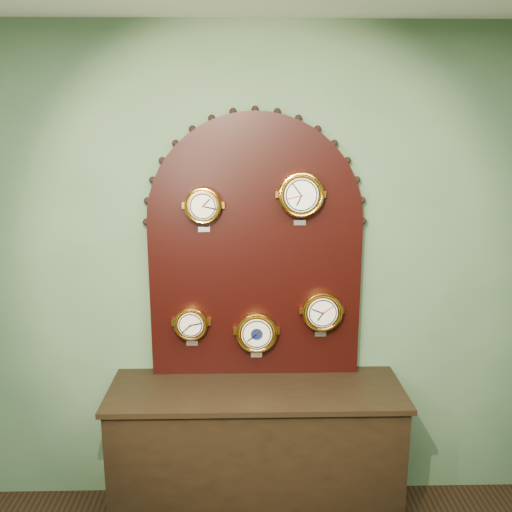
{
  "coord_description": "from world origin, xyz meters",
  "views": [
    {
      "loc": [
        -0.06,
        -0.58,
        2.24
      ],
      "look_at": [
        0.0,
        2.25,
        1.58
      ],
      "focal_mm": 38.59,
      "sensor_mm": 36.0,
      "label": 1
    }
  ],
  "objects_px": {
    "arabic_clock": "(301,195)",
    "display_board": "(255,240)",
    "hygrometer": "(191,323)",
    "tide_clock": "(322,311)",
    "roman_clock": "(203,206)",
    "barometer": "(257,332)",
    "shop_counter": "(256,457)"
  },
  "relations": [
    {
      "from": "arabic_clock",
      "to": "display_board",
      "type": "bearing_deg",
      "value": 164.74
    },
    {
      "from": "hygrometer",
      "to": "tide_clock",
      "type": "xyz_separation_m",
      "value": [
        0.75,
        -0.0,
        0.07
      ]
    },
    {
      "from": "arabic_clock",
      "to": "roman_clock",
      "type": "bearing_deg",
      "value": 179.87
    },
    {
      "from": "roman_clock",
      "to": "barometer",
      "type": "xyz_separation_m",
      "value": [
        0.29,
        -0.0,
        -0.73
      ]
    },
    {
      "from": "shop_counter",
      "to": "roman_clock",
      "type": "relative_size",
      "value": 6.36
    },
    {
      "from": "display_board",
      "to": "tide_clock",
      "type": "bearing_deg",
      "value": -9.98
    },
    {
      "from": "display_board",
      "to": "tide_clock",
      "type": "relative_size",
      "value": 5.5
    },
    {
      "from": "barometer",
      "to": "tide_clock",
      "type": "relative_size",
      "value": 1.03
    },
    {
      "from": "shop_counter",
      "to": "tide_clock",
      "type": "distance_m",
      "value": 0.92
    },
    {
      "from": "hygrometer",
      "to": "barometer",
      "type": "bearing_deg",
      "value": -0.19
    },
    {
      "from": "arabic_clock",
      "to": "barometer",
      "type": "height_order",
      "value": "arabic_clock"
    },
    {
      "from": "shop_counter",
      "to": "display_board",
      "type": "distance_m",
      "value": 1.25
    },
    {
      "from": "display_board",
      "to": "roman_clock",
      "type": "relative_size",
      "value": 6.09
    },
    {
      "from": "display_board",
      "to": "tide_clock",
      "type": "height_order",
      "value": "display_board"
    },
    {
      "from": "shop_counter",
      "to": "hygrometer",
      "type": "bearing_deg",
      "value": 157.19
    },
    {
      "from": "shop_counter",
      "to": "tide_clock",
      "type": "bearing_deg",
      "value": 22.06
    },
    {
      "from": "display_board",
      "to": "arabic_clock",
      "type": "relative_size",
      "value": 5.16
    },
    {
      "from": "display_board",
      "to": "hygrometer",
      "type": "bearing_deg",
      "value": -169.85
    },
    {
      "from": "arabic_clock",
      "to": "barometer",
      "type": "relative_size",
      "value": 1.04
    },
    {
      "from": "roman_clock",
      "to": "barometer",
      "type": "relative_size",
      "value": 0.88
    },
    {
      "from": "barometer",
      "to": "tide_clock",
      "type": "distance_m",
      "value": 0.39
    },
    {
      "from": "tide_clock",
      "to": "barometer",
      "type": "bearing_deg",
      "value": -179.95
    },
    {
      "from": "shop_counter",
      "to": "display_board",
      "type": "relative_size",
      "value": 1.05
    },
    {
      "from": "barometer",
      "to": "hygrometer",
      "type": "bearing_deg",
      "value": 179.81
    },
    {
      "from": "tide_clock",
      "to": "display_board",
      "type": "bearing_deg",
      "value": 170.02
    },
    {
      "from": "hygrometer",
      "to": "display_board",
      "type": "bearing_deg",
      "value": 10.15
    },
    {
      "from": "hygrometer",
      "to": "tide_clock",
      "type": "height_order",
      "value": "tide_clock"
    },
    {
      "from": "barometer",
      "to": "tide_clock",
      "type": "bearing_deg",
      "value": 0.05
    },
    {
      "from": "roman_clock",
      "to": "tide_clock",
      "type": "distance_m",
      "value": 0.9
    },
    {
      "from": "roman_clock",
      "to": "tide_clock",
      "type": "height_order",
      "value": "roman_clock"
    },
    {
      "from": "hygrometer",
      "to": "tide_clock",
      "type": "distance_m",
      "value": 0.75
    },
    {
      "from": "shop_counter",
      "to": "display_board",
      "type": "height_order",
      "value": "display_board"
    }
  ]
}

